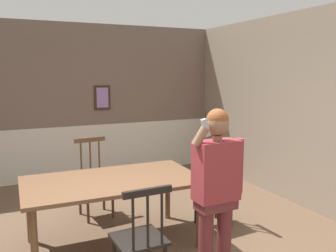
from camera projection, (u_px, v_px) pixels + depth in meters
room_back_partition at (64, 105)px, 6.56m from camera, size 5.95×0.17×2.84m
dining_table at (113, 186)px, 4.05m from camera, size 1.96×1.12×0.78m
chair_near_window at (216, 189)px, 4.62m from camera, size 0.44×0.44×1.00m
chair_by_doorway at (95, 180)px, 4.92m from camera, size 0.47×0.47×1.07m
chair_at_table_head at (141, 238)px, 3.24m from camera, size 0.47×0.47×1.00m
person_figure at (217, 184)px, 3.34m from camera, size 0.57×0.24×1.64m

